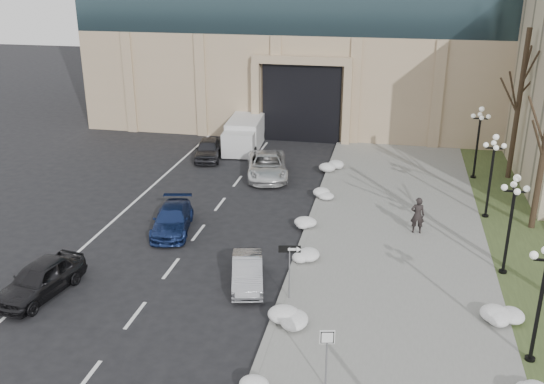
% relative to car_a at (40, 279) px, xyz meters
% --- Properties ---
extents(sidewalk, '(9.00, 40.00, 0.12)m').
position_rel_car_a_xyz_m(sidewalk, '(14.50, 7.29, -0.69)').
color(sidewalk, gray).
rests_on(sidewalk, ground).
extents(curb, '(0.30, 40.00, 0.14)m').
position_rel_car_a_xyz_m(curb, '(10.00, 7.29, -0.68)').
color(curb, gray).
rests_on(curb, ground).
extents(grass_strip, '(4.00, 40.00, 0.10)m').
position_rel_car_a_xyz_m(grass_strip, '(21.00, 7.29, -0.70)').
color(grass_strip, '#374522').
rests_on(grass_strip, ground).
extents(car_a, '(2.50, 4.63, 1.50)m').
position_rel_car_a_xyz_m(car_a, '(0.00, 0.00, 0.00)').
color(car_a, black).
rests_on(car_a, ground).
extents(car_b, '(2.14, 3.92, 1.22)m').
position_rel_car_a_xyz_m(car_b, '(8.30, 2.58, -0.14)').
color(car_b, '#9B9CA2').
rests_on(car_b, ground).
extents(car_c, '(2.69, 4.76, 1.30)m').
position_rel_car_a_xyz_m(car_c, '(3.14, 7.24, -0.10)').
color(car_c, navy).
rests_on(car_c, ground).
extents(car_d, '(3.74, 5.89, 1.51)m').
position_rel_car_a_xyz_m(car_d, '(6.16, 16.55, 0.01)').
color(car_d, silver).
rests_on(car_d, ground).
extents(car_e, '(2.51, 4.49, 1.44)m').
position_rel_car_a_xyz_m(car_e, '(1.29, 19.42, -0.03)').
color(car_e, '#29292E').
rests_on(car_e, ground).
extents(pedestrian, '(0.73, 0.50, 1.93)m').
position_rel_car_a_xyz_m(pedestrian, '(15.55, 9.35, 0.33)').
color(pedestrian, black).
rests_on(pedestrian, sidewalk).
extents(box_truck, '(2.80, 6.88, 2.14)m').
position_rel_car_a_xyz_m(box_truck, '(3.12, 22.87, 0.29)').
color(box_truck, silver).
rests_on(box_truck, ground).
extents(one_way_sign, '(0.95, 0.28, 2.52)m').
position_rel_car_a_xyz_m(one_way_sign, '(10.45, 1.67, 1.33)').
color(one_way_sign, slate).
rests_on(one_way_sign, ground).
extents(keep_sign, '(0.49, 0.15, 2.29)m').
position_rel_car_a_xyz_m(keep_sign, '(12.45, -3.63, 0.93)').
color(keep_sign, slate).
rests_on(keep_sign, ground).
extents(snow_clump_c, '(1.10, 1.60, 0.36)m').
position_rel_car_a_xyz_m(snow_clump_c, '(10.57, -0.13, -0.45)').
color(snow_clump_c, white).
rests_on(snow_clump_c, sidewalk).
extents(snow_clump_d, '(1.10, 1.60, 0.36)m').
position_rel_car_a_xyz_m(snow_clump_d, '(10.36, 5.26, -0.45)').
color(snow_clump_d, white).
rests_on(snow_clump_d, sidewalk).
extents(snow_clump_e, '(1.10, 1.60, 0.36)m').
position_rel_car_a_xyz_m(snow_clump_e, '(10.14, 8.99, -0.45)').
color(snow_clump_e, white).
rests_on(snow_clump_e, sidewalk).
extents(snow_clump_f, '(1.10, 1.60, 0.36)m').
position_rel_car_a_xyz_m(snow_clump_f, '(10.14, 13.22, -0.45)').
color(snow_clump_f, white).
rests_on(snow_clump_f, sidewalk).
extents(snow_clump_g, '(1.10, 1.60, 0.36)m').
position_rel_car_a_xyz_m(snow_clump_g, '(10.30, 18.40, -0.45)').
color(snow_clump_g, white).
rests_on(snow_clump_g, sidewalk).
extents(snow_clump_i, '(1.10, 1.60, 0.36)m').
position_rel_car_a_xyz_m(snow_clump_i, '(18.78, 1.94, -0.45)').
color(snow_clump_i, white).
rests_on(snow_clump_i, sidewalk).
extents(lamppost_a, '(1.18, 1.18, 4.76)m').
position_rel_car_a_xyz_m(lamppost_a, '(19.30, -0.71, 2.32)').
color(lamppost_a, black).
rests_on(lamppost_a, ground).
extents(lamppost_b, '(1.18, 1.18, 4.76)m').
position_rel_car_a_xyz_m(lamppost_b, '(19.30, 5.79, 2.32)').
color(lamppost_b, black).
rests_on(lamppost_b, ground).
extents(lamppost_c, '(1.18, 1.18, 4.76)m').
position_rel_car_a_xyz_m(lamppost_c, '(19.30, 12.29, 2.32)').
color(lamppost_c, black).
rests_on(lamppost_c, ground).
extents(lamppost_d, '(1.18, 1.18, 4.76)m').
position_rel_car_a_xyz_m(lamppost_d, '(19.30, 18.79, 2.32)').
color(lamppost_d, black).
rests_on(lamppost_d, ground).
extents(tree_far, '(3.20, 3.20, 9.50)m').
position_rel_car_a_xyz_m(tree_far, '(21.50, 19.29, 5.40)').
color(tree_far, black).
rests_on(tree_far, ground).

